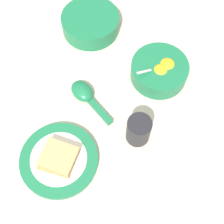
{
  "coord_description": "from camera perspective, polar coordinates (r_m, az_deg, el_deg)",
  "views": [
    {
      "loc": [
        -0.24,
        0.4,
        0.81
      ],
      "look_at": [
        -0.11,
        0.04,
        0.02
      ],
      "focal_mm": 50.0,
      "sensor_mm": 36.0,
      "label": 1
    }
  ],
  "objects": [
    {
      "name": "soup_spoon",
      "position": [
        0.92,
        -5.1,
        3.56
      ],
      "size": [
        0.17,
        0.12,
        0.03
      ],
      "color": "#196B42",
      "rests_on": "ground_plane"
    },
    {
      "name": "ground_plane",
      "position": [
        0.93,
        -5.39,
        3.31
      ],
      "size": [
        3.0,
        3.0,
        0.0
      ],
      "primitive_type": "plane",
      "color": "beige"
    },
    {
      "name": "toast_plate",
      "position": [
        0.85,
        -9.66,
        -8.58
      ],
      "size": [
        0.21,
        0.21,
        0.02
      ],
      "color": "#196B42",
      "rests_on": "ground_plane"
    },
    {
      "name": "drinking_cup",
      "position": [
        0.83,
        4.89,
        -3.26
      ],
      "size": [
        0.07,
        0.07,
        0.09
      ],
      "color": "black",
      "rests_on": "ground_plane"
    },
    {
      "name": "congee_bowl",
      "position": [
        1.05,
        -3.95,
        16.05
      ],
      "size": [
        0.19,
        0.19,
        0.06
      ],
      "color": "#196B42",
      "rests_on": "ground_plane"
    },
    {
      "name": "egg_bowl",
      "position": [
        0.95,
        8.66,
        7.55
      ],
      "size": [
        0.17,
        0.17,
        0.08
      ],
      "color": "#196B42",
      "rests_on": "ground_plane"
    },
    {
      "name": "toast_sandwich",
      "position": [
        0.83,
        -9.78,
        -8.19
      ],
      "size": [
        0.09,
        0.09,
        0.03
      ],
      "color": "tan",
      "rests_on": "toast_plate"
    }
  ]
}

